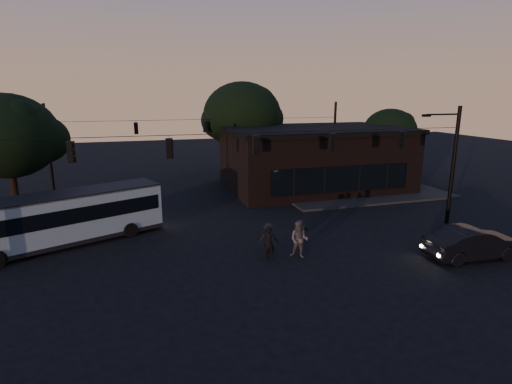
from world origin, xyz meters
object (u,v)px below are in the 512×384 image
object	(u,v)px
pedestrian_a	(269,243)
pedestrian_c	(301,233)
pedestrian_b	(299,240)
pedestrian_d	(269,238)
building	(314,158)
car	(473,243)
bus	(67,216)

from	to	relation	value
pedestrian_a	pedestrian_c	distance (m)	2.60
pedestrian_a	pedestrian_b	bearing A→B (deg)	0.44
pedestrian_d	pedestrian_c	bearing A→B (deg)	-152.52
building	car	world-z (taller)	building
bus	car	bearing A→B (deg)	-45.46
pedestrian_a	pedestrian_d	xyz separation A→B (m)	(0.30, 0.92, -0.08)
building	pedestrian_b	size ratio (longest dim) A/B	7.98
bus	pedestrian_d	distance (m)	11.26
car	pedestrian_d	size ratio (longest dim) A/B	3.06
building	pedestrian_b	bearing A→B (deg)	-117.28
bus	pedestrian_d	size ratio (longest dim) A/B	6.46
pedestrian_a	pedestrian_b	xyz separation A→B (m)	(1.57, -0.16, 0.08)
building	car	distance (m)	17.20
pedestrian_d	building	bearing A→B (deg)	-104.50
building	car	bearing A→B (deg)	-86.63
pedestrian_b	pedestrian_d	size ratio (longest dim) A/B	1.19
pedestrian_b	pedestrian_c	world-z (taller)	pedestrian_b
bus	car	distance (m)	21.65
bus	pedestrian_b	distance (m)	12.85
building	pedestrian_d	bearing A→B (deg)	-123.11
building	bus	world-z (taller)	building
pedestrian_b	pedestrian_d	xyz separation A→B (m)	(-1.27, 1.08, -0.15)
car	pedestrian_a	bearing A→B (deg)	76.96
pedestrian_c	bus	bearing A→B (deg)	-13.94
pedestrian_a	pedestrian_d	distance (m)	0.97
car	pedestrian_c	world-z (taller)	car
car	pedestrian_d	bearing A→B (deg)	71.62
bus	building	bearing A→B (deg)	1.79
pedestrian_b	pedestrian_d	distance (m)	1.67
pedestrian_b	car	bearing A→B (deg)	17.96
bus	pedestrian_c	world-z (taller)	bus
bus	pedestrian_a	bearing A→B (deg)	-51.46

